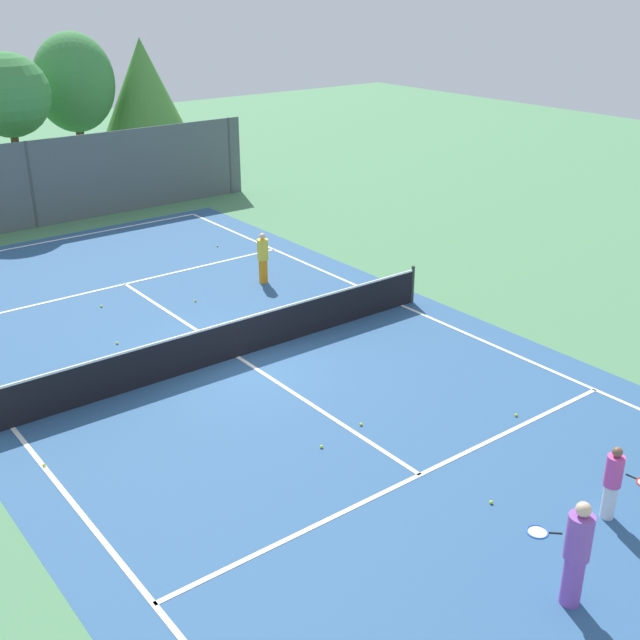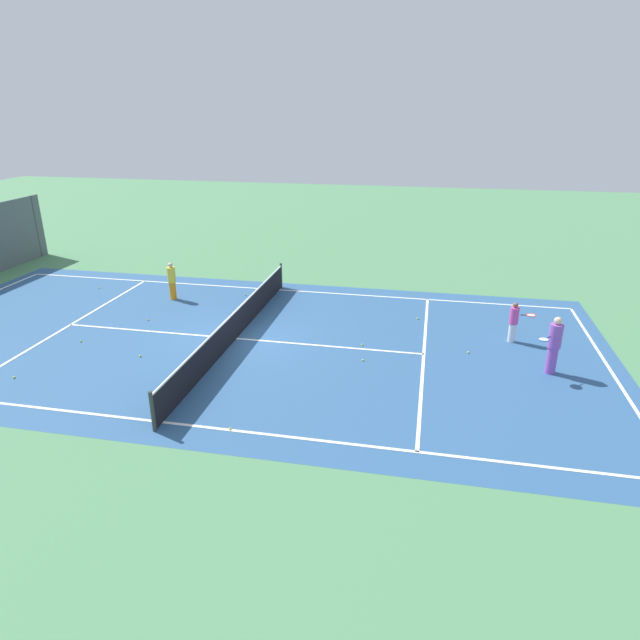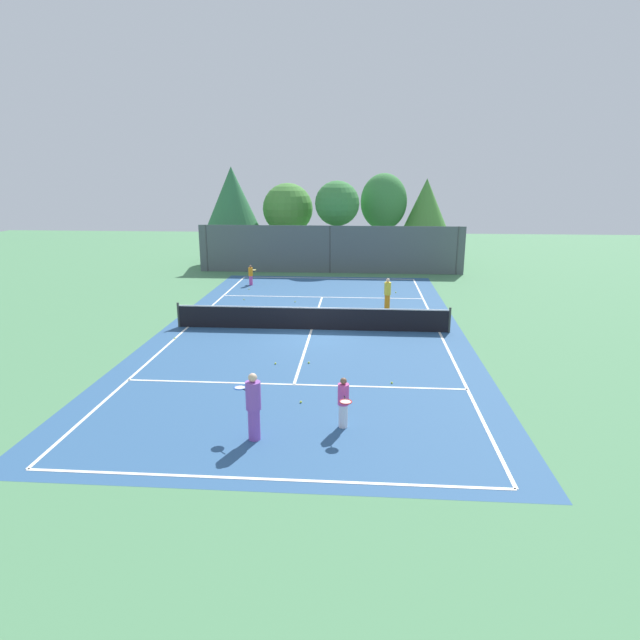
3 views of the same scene
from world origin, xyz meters
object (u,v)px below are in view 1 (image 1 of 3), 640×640
Objects in this scene: tennis_ball_11 at (176,361)px; player_1 at (614,482)px; player_0 at (263,257)px; tennis_ball_4 at (361,424)px; tennis_ball_12 at (101,306)px; tennis_ball_8 at (321,447)px; tennis_ball_10 at (516,415)px; tennis_ball_5 at (44,465)px; player_3 at (576,552)px; tennis_ball_9 at (117,343)px; tennis_ball_0 at (491,502)px; tennis_ball_7 at (348,300)px; tennis_ball_3 at (217,246)px; tennis_ball_6 at (195,301)px.

player_1 is at bearing -73.28° from tennis_ball_11.
tennis_ball_4 is (-3.16, -8.32, -0.77)m from player_0.
tennis_ball_12 is at bearing 99.73° from tennis_ball_4.
tennis_ball_8 and tennis_ball_11 have the same top height.
tennis_ball_8 is 1.00× the size of tennis_ball_10.
tennis_ball_8 is (4.60, -2.72, 0.00)m from tennis_ball_5.
tennis_ball_8 is 1.00× the size of tennis_ball_12.
tennis_ball_10 is (3.72, 4.06, -0.89)m from player_3.
player_0 is 8.93m from tennis_ball_4.
tennis_ball_8 is at bearing 93.33° from player_3.
tennis_ball_10 is (-0.29, -10.05, -0.77)m from player_0.
player_0 is at bearing 74.13° from player_3.
tennis_ball_9 and tennis_ball_12 have the same top height.
tennis_ball_8 is at bearing 158.99° from tennis_ball_10.
tennis_ball_8 is at bearing -171.61° from tennis_ball_4.
tennis_ball_0 is 1.00× the size of tennis_ball_9.
tennis_ball_11 is at bearing 101.30° from tennis_ball_0.
tennis_ball_4 is 3.34m from tennis_ball_10.
tennis_ball_9 and tennis_ball_11 have the same top height.
player_0 is at bearing 32.89° from tennis_ball_5.
tennis_ball_0 is 3.46m from tennis_ball_4.
tennis_ball_0 is 1.00× the size of tennis_ball_8.
player_3 reaches higher than tennis_ball_7.
tennis_ball_7 is at bearing -86.63° from tennis_ball_3.
tennis_ball_6 is 3.29m from tennis_ball_9.
tennis_ball_4 is 6.31m from tennis_ball_5.
tennis_ball_5 is at bearing 153.69° from tennis_ball_10.
tennis_ball_4 is (-3.83, -12.20, 0.00)m from tennis_ball_3.
tennis_ball_10 is (2.86, -1.73, 0.00)m from tennis_ball_4.
tennis_ball_4 is 1.19m from tennis_ball_8.
tennis_ball_9 and tennis_ball_10 have the same top height.
tennis_ball_7 is (4.23, 5.56, 0.00)m from tennis_ball_4.
tennis_ball_11 is (0.71, -1.82, 0.00)m from tennis_ball_9.
tennis_ball_3 is 12.79m from tennis_ball_4.
tennis_ball_10 is at bearing -26.31° from tennis_ball_5.
player_0 is 23.72× the size of tennis_ball_12.
player_1 is 21.27× the size of tennis_ball_11.
player_3 is 15.28m from tennis_ball_12.
tennis_ball_7 is 1.00× the size of tennis_ball_8.
tennis_ball_9 is (-1.46, 12.64, -0.89)m from player_3.
tennis_ball_6 is (6.47, 5.64, 0.00)m from tennis_ball_5.
tennis_ball_7 is at bearing 65.35° from tennis_ball_0.
tennis_ball_7 is 7.02m from tennis_ball_12.
player_1 reaches higher than tennis_ball_8.
tennis_ball_0 is 1.00× the size of tennis_ball_3.
player_3 is at bearing -132.46° from tennis_ball_10.
tennis_ball_11 is at bearing -126.25° from tennis_ball_6.
player_0 reaches higher than tennis_ball_11.
player_3 is 9.72m from tennis_ball_5.
tennis_ball_0 is at bearing -45.66° from tennis_ball_5.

